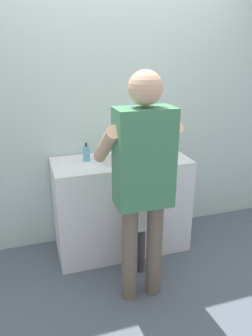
% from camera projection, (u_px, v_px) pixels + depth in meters
% --- Properties ---
extents(ground_plane, '(14.00, 14.00, 0.00)m').
position_uv_depth(ground_plane, '(131.00, 264.00, 2.87)').
color(ground_plane, slate).
extents(back_wall, '(4.40, 0.08, 2.70)m').
position_uv_depth(back_wall, '(111.00, 101.00, 2.95)').
color(back_wall, silver).
rests_on(back_wall, ground).
extents(vanity_cabinet, '(1.20, 0.54, 0.89)m').
position_uv_depth(vanity_cabinet, '(121.00, 205.00, 2.98)').
color(vanity_cabinet, white).
rests_on(vanity_cabinet, ground).
extents(sink_basin, '(0.37, 0.37, 0.11)m').
position_uv_depth(sink_basin, '(122.00, 154.00, 2.79)').
color(sink_basin, white).
rests_on(sink_basin, vanity_cabinet).
extents(faucet, '(0.18, 0.14, 0.18)m').
position_uv_depth(faucet, '(115.00, 145.00, 2.98)').
color(faucet, '#B7BABF').
rests_on(faucet, vanity_cabinet).
extents(toothbrush_cup, '(0.07, 0.07, 0.21)m').
position_uv_depth(toothbrush_cup, '(164.00, 150.00, 2.93)').
color(toothbrush_cup, '#D86666').
rests_on(toothbrush_cup, vanity_cabinet).
extents(soap_bottle, '(0.06, 0.06, 0.17)m').
position_uv_depth(soap_bottle, '(86.00, 154.00, 2.78)').
color(soap_bottle, '#66B2D1').
rests_on(soap_bottle, vanity_cabinet).
extents(child_toddler, '(0.28, 0.28, 0.92)m').
position_uv_depth(child_toddler, '(135.00, 215.00, 2.59)').
color(child_toddler, '#47474C').
rests_on(child_toddler, ground).
extents(adult_parent, '(0.52, 0.55, 1.69)m').
position_uv_depth(adult_parent, '(143.00, 172.00, 2.19)').
color(adult_parent, '#6B5B4C').
rests_on(adult_parent, ground).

